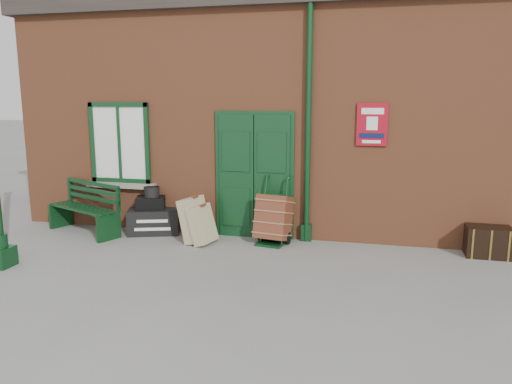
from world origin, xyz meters
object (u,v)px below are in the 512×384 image
(houdini_trunk, at_px, (154,221))
(bench, at_px, (86,207))
(porter_trolley, at_px, (273,218))
(dark_trunk, at_px, (488,242))

(houdini_trunk, bearing_deg, bench, 171.66)
(porter_trolley, relative_size, dark_trunk, 1.70)
(bench, distance_m, houdini_trunk, 1.29)
(houdini_trunk, relative_size, dark_trunk, 1.38)
(houdini_trunk, bearing_deg, porter_trolley, -21.19)
(dark_trunk, bearing_deg, porter_trolley, -177.99)
(porter_trolley, bearing_deg, bench, -167.60)
(houdini_trunk, height_order, dark_trunk, dark_trunk)
(bench, distance_m, dark_trunk, 6.99)
(bench, xyz_separation_m, porter_trolley, (3.52, 0.13, -0.05))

